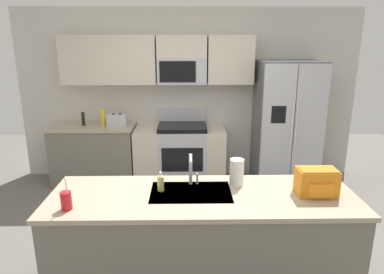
{
  "coord_description": "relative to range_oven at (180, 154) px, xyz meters",
  "views": [
    {
      "loc": [
        -0.04,
        -3.28,
        2.15
      ],
      "look_at": [
        0.03,
        0.6,
        1.05
      ],
      "focal_mm": 32.57,
      "sensor_mm": 36.0,
      "label": 1
    }
  ],
  "objects": [
    {
      "name": "back_counter",
      "position": [
        -1.31,
        -0.0,
        0.01
      ],
      "size": [
        1.24,
        0.63,
        0.9
      ],
      "color": "slate",
      "rests_on": "ground"
    },
    {
      "name": "range_oven",
      "position": [
        0.0,
        0.0,
        0.0
      ],
      "size": [
        1.36,
        0.61,
        1.1
      ],
      "color": "#B7BABF",
      "rests_on": "ground"
    },
    {
      "name": "drink_cup_red",
      "position": [
        -0.81,
        -2.67,
        0.53
      ],
      "size": [
        0.08,
        0.08,
        0.26
      ],
      "color": "red",
      "rests_on": "island_counter"
    },
    {
      "name": "island_counter",
      "position": [
        0.23,
        -2.43,
        0.01
      ],
      "size": [
        2.55,
        0.84,
        0.9
      ],
      "color": "slate",
      "rests_on": "ground"
    },
    {
      "name": "backpack",
      "position": [
        1.17,
        -2.45,
        0.57
      ],
      "size": [
        0.32,
        0.22,
        0.23
      ],
      "color": "orange",
      "rests_on": "island_counter"
    },
    {
      "name": "paper_towel_roll",
      "position": [
        0.54,
        -2.24,
        0.58
      ],
      "size": [
        0.12,
        0.12,
        0.24
      ],
      "primitive_type": "cylinder",
      "color": "white",
      "rests_on": "island_counter"
    },
    {
      "name": "bottle_yellow",
      "position": [
        -1.13,
        -0.04,
        0.58
      ],
      "size": [
        0.06,
        0.06,
        0.25
      ],
      "primitive_type": "cylinder",
      "color": "yellow",
      "rests_on": "back_counter"
    },
    {
      "name": "ground_plane",
      "position": [
        0.13,
        -1.8,
        -0.44
      ],
      "size": [
        9.0,
        9.0,
        0.0
      ],
      "primitive_type": "plane",
      "color": "#66605B",
      "rests_on": "ground"
    },
    {
      "name": "sink_faucet",
      "position": [
        0.14,
        -2.24,
        0.62
      ],
      "size": [
        0.08,
        0.21,
        0.28
      ],
      "color": "#B7BABF",
      "rests_on": "island_counter"
    },
    {
      "name": "kitchen_wall_unit",
      "position": [
        -0.01,
        0.28,
        1.03
      ],
      "size": [
        5.2,
        0.43,
        2.6
      ],
      "color": "beige",
      "rests_on": "ground"
    },
    {
      "name": "refrigerator",
      "position": [
        1.59,
        -0.07,
        0.48
      ],
      "size": [
        0.9,
        0.76,
        1.85
      ],
      "color": "#4C4F54",
      "rests_on": "ground"
    },
    {
      "name": "soap_dispenser",
      "position": [
        -0.12,
        -2.35,
        0.53
      ],
      "size": [
        0.06,
        0.06,
        0.17
      ],
      "color": "#D8CC66",
      "rests_on": "island_counter"
    },
    {
      "name": "pepper_mill",
      "position": [
        -1.44,
        -0.0,
        0.56
      ],
      "size": [
        0.05,
        0.05,
        0.2
      ],
      "primitive_type": "cylinder",
      "color": "black",
      "rests_on": "back_counter"
    },
    {
      "name": "toaster",
      "position": [
        -0.92,
        -0.05,
        0.55
      ],
      "size": [
        0.28,
        0.16,
        0.18
      ],
      "color": "#B7BABF",
      "rests_on": "back_counter"
    }
  ]
}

